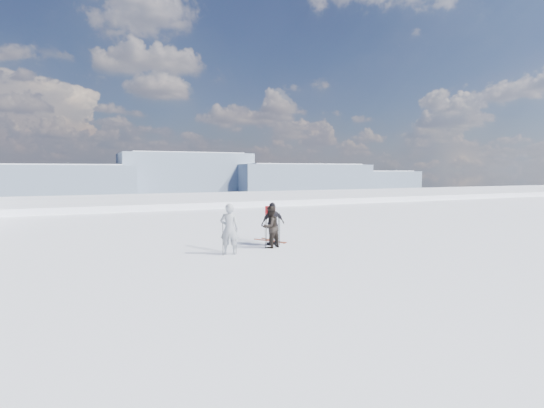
{
  "coord_description": "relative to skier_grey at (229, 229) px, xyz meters",
  "views": [
    {
      "loc": [
        -8.42,
        -10.85,
        3.07
      ],
      "look_at": [
        -2.15,
        3.0,
        1.87
      ],
      "focal_mm": 28.0,
      "sensor_mm": 36.0,
      "label": 1
    }
  ],
  "objects": [
    {
      "name": "skis_loose",
      "position": [
        2.61,
        2.03,
        -0.92
      ],
      "size": [
        0.97,
        1.68,
        0.03
      ],
      "color": "black",
      "rests_on": "ground"
    },
    {
      "name": "backpack",
      "position": [
        2.24,
        1.33,
        1.08
      ],
      "size": [
        0.38,
        0.22,
        0.49
      ],
      "primitive_type": "cube",
      "rotation": [
        0.0,
        0.0,
        3.17
      ],
      "color": "red",
      "rests_on": "skier_pack"
    },
    {
      "name": "far_mountain_range",
      "position": [
        33.09,
        450.95,
        -8.13
      ],
      "size": [
        770.0,
        110.0,
        53.0
      ],
      "color": "slate",
      "rests_on": "ground"
    },
    {
      "name": "skier_grey",
      "position": [
        0.0,
        0.0,
        0.0
      ],
      "size": [
        0.81,
        0.7,
        1.88
      ],
      "primitive_type": "imported",
      "rotation": [
        0.0,
        0.0,
        2.68
      ],
      "color": "gray",
      "rests_on": "ground"
    },
    {
      "name": "skier_pack",
      "position": [
        2.24,
        1.08,
        -0.05
      ],
      "size": [
        1.05,
        0.46,
        1.77
      ],
      "primitive_type": "imported",
      "rotation": [
        0.0,
        0.0,
        3.17
      ],
      "color": "black",
      "rests_on": "ground"
    },
    {
      "name": "ski_poles",
      "position": [
        1.41,
        0.48,
        -0.3
      ],
      "size": [
        2.85,
        1.2,
        1.37
      ],
      "color": "black",
      "rests_on": "ground"
    },
    {
      "name": "lake_basin",
      "position": [
        3.49,
        26.17,
        -7.44
      ],
      "size": [
        820.0,
        820.0,
        71.62
      ],
      "color": "white",
      "rests_on": "ground"
    },
    {
      "name": "skier_dark",
      "position": [
        1.9,
        0.56,
        -0.1
      ],
      "size": [
        0.99,
        0.89,
        1.67
      ],
      "primitive_type": "imported",
      "rotation": [
        0.0,
        0.0,
        3.53
      ],
      "color": "black",
      "rests_on": "ground"
    }
  ]
}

